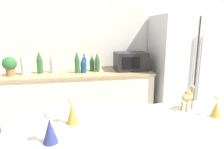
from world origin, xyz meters
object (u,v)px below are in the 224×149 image
at_px(back_bottle_1, 40,63).
at_px(wise_man_figurine_purple, 216,107).
at_px(refrigerator, 183,71).
at_px(wise_man_figurine_blue, 72,112).
at_px(back_bottle_4, 77,62).
at_px(back_bottle_3, 84,62).
at_px(back_bottle_0, 97,62).
at_px(back_bottle_2, 83,65).
at_px(potted_plant, 10,65).
at_px(microwave, 131,61).
at_px(back_bottle_6, 92,63).
at_px(back_bottle_5, 52,63).
at_px(wise_man_figurine_crimson, 50,129).
at_px(paper_towel_roll, 25,66).
at_px(camel_figurine, 188,96).

height_order(back_bottle_1, wise_man_figurine_purple, back_bottle_1).
relative_size(refrigerator, wise_man_figurine_blue, 11.11).
bearing_deg(back_bottle_4, back_bottle_3, 42.59).
xyz_separation_m(back_bottle_0, back_bottle_2, (-0.21, -0.05, -0.03)).
distance_m(potted_plant, microwave, 1.73).
bearing_deg(microwave, back_bottle_1, 179.13).
bearing_deg(back_bottle_3, back_bottle_1, -177.92).
height_order(back_bottle_4, back_bottle_6, back_bottle_4).
bearing_deg(back_bottle_3, back_bottle_6, 5.31).
bearing_deg(back_bottle_3, back_bottle_5, 179.19).
distance_m(back_bottle_2, back_bottle_4, 0.10).
height_order(wise_man_figurine_blue, wise_man_figurine_purple, wise_man_figurine_blue).
bearing_deg(back_bottle_4, back_bottle_6, 25.79).
distance_m(wise_man_figurine_blue, wise_man_figurine_crimson, 0.20).
xyz_separation_m(paper_towel_roll, wise_man_figurine_blue, (0.66, -1.90, 0.06)).
distance_m(potted_plant, back_bottle_3, 1.02).
bearing_deg(back_bottle_2, wise_man_figurine_crimson, -96.91).
bearing_deg(wise_man_figurine_purple, back_bottle_5, 118.70).
relative_size(paper_towel_roll, back_bottle_1, 0.78).
bearing_deg(back_bottle_3, back_bottle_2, -100.07).
distance_m(microwave, wise_man_figurine_blue, 2.12).
distance_m(paper_towel_roll, back_bottle_3, 0.83).
bearing_deg(back_bottle_0, wise_man_figurine_crimson, -102.32).
bearing_deg(wise_man_figurine_crimson, microwave, 64.99).
relative_size(back_bottle_2, wise_man_figurine_purple, 1.73).
bearing_deg(camel_figurine, back_bottle_1, 122.18).
bearing_deg(back_bottle_2, back_bottle_5, 166.75).
height_order(back_bottle_3, back_bottle_4, back_bottle_4).
bearing_deg(back_bottle_1, microwave, -0.87).
height_order(wise_man_figurine_blue, wise_man_figurine_crimson, wise_man_figurine_crimson).
relative_size(paper_towel_roll, camel_figurine, 1.65).
relative_size(microwave, back_bottle_3, 1.67).
distance_m(back_bottle_5, wise_man_figurine_blue, 2.00).
bearing_deg(back_bottle_4, wise_man_figurine_blue, -91.85).
bearing_deg(microwave, back_bottle_4, -176.20).
distance_m(microwave, back_bottle_1, 1.35).
relative_size(microwave, back_bottle_0, 1.65).
relative_size(refrigerator, wise_man_figurine_crimson, 10.76).
distance_m(back_bottle_3, back_bottle_4, 0.15).
height_order(back_bottle_2, back_bottle_6, back_bottle_6).
xyz_separation_m(back_bottle_5, wise_man_figurine_crimson, (0.20, -2.15, 0.04)).
distance_m(paper_towel_roll, wise_man_figurine_crimson, 2.15).
distance_m(back_bottle_3, wise_man_figurine_purple, 2.15).
distance_m(refrigerator, back_bottle_3, 1.58).
height_order(back_bottle_6, wise_man_figurine_blue, wise_man_figurine_blue).
distance_m(potted_plant, back_bottle_0, 1.21).
height_order(potted_plant, back_bottle_5, back_bottle_5).
distance_m(back_bottle_2, wise_man_figurine_purple, 2.06).
bearing_deg(camel_figurine, wise_man_figurine_purple, -50.25).
xyz_separation_m(back_bottle_3, back_bottle_6, (0.12, 0.01, -0.02)).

